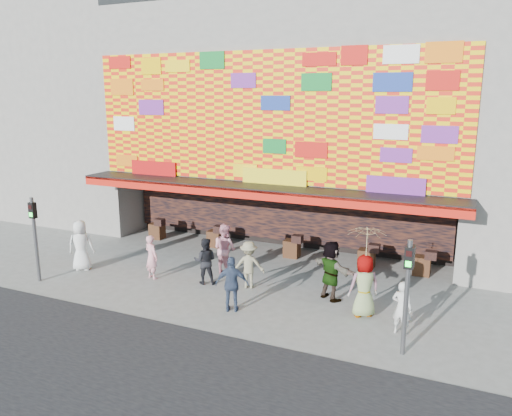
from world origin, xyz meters
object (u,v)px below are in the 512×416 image
object	(u,v)px
ped_a	(81,245)
ped_d	(249,265)
ped_h	(402,308)
parasol	(366,244)
signal_right	(407,285)
ped_c	(205,261)
ped_f	(331,270)
ped_g	(364,286)
ped_e	(232,284)
ped_b	(152,257)
ped_i	(225,249)
signal_left	(35,230)

from	to	relation	value
ped_a	ped_d	distance (m)	6.50
ped_h	parasol	world-z (taller)	parasol
signal_right	ped_h	size ratio (longest dim) A/B	1.97
ped_c	ped_f	bearing A→B (deg)	163.67
ped_f	ped_g	size ratio (longest dim) A/B	1.03
signal_right	ped_e	xyz separation A→B (m)	(-5.09, 0.55, -1.01)
ped_b	parasol	distance (m)	7.66
ped_i	parasol	world-z (taller)	parasol
ped_b	ped_i	xyz separation A→B (m)	(2.12, 1.53, 0.13)
ped_f	parasol	distance (m)	1.92
ped_a	ped_f	bearing A→B (deg)	159.61
parasol	signal_right	bearing A→B (deg)	-52.39
signal_right	parasol	bearing A→B (deg)	127.61
signal_left	ped_h	bearing A→B (deg)	5.04
signal_right	ped_d	world-z (taller)	signal_right
ped_e	ped_f	xyz separation A→B (m)	(2.46, 2.07, 0.11)
ped_g	ped_i	world-z (taller)	ped_g
ped_a	ped_b	bearing A→B (deg)	159.12
signal_right	ped_a	distance (m)	11.98
signal_left	ped_i	size ratio (longest dim) A/B	1.61
ped_b	ped_h	xyz separation A→B (m)	(8.72, -0.77, -0.03)
ped_a	ped_g	size ratio (longest dim) A/B	1.02
ped_c	ped_g	xyz separation A→B (m)	(5.55, -0.37, 0.12)
signal_right	ped_f	xyz separation A→B (m)	(-2.62, 2.62, -0.89)
parasol	ped_d	bearing A→B (deg)	171.08
ped_g	ped_i	size ratio (longest dim) A/B	1.01
ped_h	signal_left	bearing A→B (deg)	16.66
ped_h	ped_i	size ratio (longest dim) A/B	0.82
ped_f	parasol	world-z (taller)	parasol
ped_g	parasol	size ratio (longest dim) A/B	0.95
ped_b	ped_h	distance (m)	8.75
ped_b	ped_i	bearing A→B (deg)	-125.30
ped_c	ped_e	size ratio (longest dim) A/B	0.95
signal_left	ped_g	size ratio (longest dim) A/B	1.61
ped_c	ped_h	size ratio (longest dim) A/B	1.07
ped_d	ped_h	world-z (taller)	ped_d
signal_left	signal_right	world-z (taller)	same
ped_f	parasol	bearing A→B (deg)	178.20
ped_d	ped_h	xyz separation A→B (m)	(5.20, -1.37, -0.05)
ped_b	ped_d	size ratio (longest dim) A/B	0.98
ped_e	parasol	distance (m)	4.13
signal_right	ped_h	xyz separation A→B (m)	(-0.21, 1.07, -1.10)
signal_right	ped_h	bearing A→B (deg)	101.27
ped_f	parasol	size ratio (longest dim) A/B	0.98
ped_c	parasol	distance (m)	5.74
ped_c	ped_f	distance (m)	4.35
signal_left	ped_d	xyz separation A→B (m)	(6.98, 2.45, -1.05)
ped_f	ped_g	bearing A→B (deg)	178.20
ped_h	signal_right	bearing A→B (deg)	112.89
ped_c	ped_d	bearing A→B (deg)	167.54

